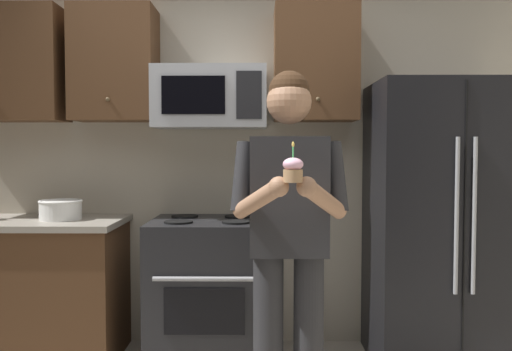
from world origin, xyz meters
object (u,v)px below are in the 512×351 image
object	(u,v)px
oven_range	(210,290)
cupcake	(293,170)
person	(289,228)
refrigerator	(443,224)
microwave	(211,98)
bowl_large_white	(61,209)

from	to	relation	value
oven_range	cupcake	size ratio (longest dim) A/B	5.36
person	refrigerator	bearing A→B (deg)	38.24
person	cupcake	xyz separation A→B (m)	(-0.00, -0.33, 0.30)
microwave	bowl_large_white	distance (m)	1.22
refrigerator	cupcake	bearing A→B (deg)	-132.07
bowl_large_white	person	xyz separation A→B (m)	(1.45, -0.86, 0.01)
bowl_large_white	cupcake	size ratio (longest dim) A/B	1.60
person	cupcake	world-z (taller)	person
person	oven_range	bearing A→B (deg)	119.09
cupcake	oven_range	bearing A→B (deg)	111.85
microwave	bowl_large_white	world-z (taller)	microwave
microwave	cupcake	distance (m)	1.45
bowl_large_white	person	bearing A→B (deg)	-30.84
cupcake	bowl_large_white	bearing A→B (deg)	140.50
oven_range	person	size ratio (longest dim) A/B	0.53
refrigerator	person	bearing A→B (deg)	-141.76
oven_range	microwave	size ratio (longest dim) A/B	1.26
refrigerator	cupcake	world-z (taller)	refrigerator
microwave	cupcake	size ratio (longest dim) A/B	4.26
oven_range	refrigerator	distance (m)	1.56
bowl_large_white	person	world-z (taller)	person
oven_range	microwave	xyz separation A→B (m)	(0.00, 0.12, 1.26)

